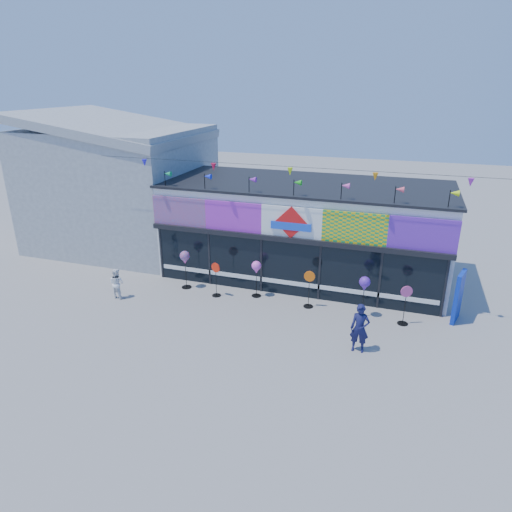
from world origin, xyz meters
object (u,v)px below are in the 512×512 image
at_px(spinner_0, 185,259).
at_px(adult_man, 360,328).
at_px(spinner_1, 216,279).
at_px(blue_sign, 458,297).
at_px(spinner_5, 405,304).
at_px(child, 117,283).
at_px(spinner_4, 364,285).
at_px(spinner_2, 256,268).
at_px(spinner_3, 309,288).

xyz_separation_m(spinner_0, adult_man, (7.46, -2.63, -0.49)).
relative_size(spinner_1, adult_man, 0.88).
xyz_separation_m(blue_sign, spinner_5, (-1.79, -0.89, -0.16)).
bearing_deg(blue_sign, child, -153.93).
bearing_deg(child, spinner_4, -164.12).
relative_size(spinner_2, spinner_4, 0.96).
xyz_separation_m(spinner_3, spinner_4, (2.05, -0.12, 0.49)).
bearing_deg(spinner_2, spinner_5, -4.99).
height_order(spinner_2, child, spinner_2).
distance_m(spinner_0, spinner_5, 8.81).
bearing_deg(spinner_2, child, -160.37).
bearing_deg(spinner_3, child, -167.75).
height_order(blue_sign, spinner_1, blue_sign).
xyz_separation_m(spinner_1, spinner_2, (1.55, 0.48, 0.46)).
bearing_deg(spinner_5, adult_man, -120.19).
xyz_separation_m(blue_sign, spinner_4, (-3.25, -0.77, 0.33)).
distance_m(spinner_4, spinner_5, 1.55).
distance_m(spinner_2, child, 5.62).
height_order(spinner_0, spinner_4, spinner_0).
height_order(spinner_0, spinner_3, spinner_0).
distance_m(blue_sign, spinner_0, 10.60).
height_order(spinner_0, spinner_2, spinner_0).
bearing_deg(spinner_0, blue_sign, 2.95).
bearing_deg(spinner_0, child, -141.79).
bearing_deg(spinner_1, spinner_3, 3.46).
xyz_separation_m(spinner_2, spinner_5, (5.72, -0.50, -0.43)).
bearing_deg(spinner_1, spinner_2, 17.28).
relative_size(spinner_5, child, 1.20).
relative_size(spinner_4, child, 1.28).
bearing_deg(spinner_3, blue_sign, 6.98).
bearing_deg(spinner_0, adult_man, -19.40).
bearing_deg(child, spinner_5, -165.91).
height_order(blue_sign, spinner_4, blue_sign).
distance_m(spinner_0, spinner_3, 5.30).
height_order(spinner_1, spinner_4, spinner_4).
relative_size(spinner_3, spinner_5, 1.00).
relative_size(spinner_2, spinner_3, 1.02).
bearing_deg(spinner_5, spinner_3, 176.03).
xyz_separation_m(spinner_0, spinner_4, (7.32, -0.23, -0.04)).
relative_size(spinner_3, child, 1.19).
relative_size(spinner_1, spinner_4, 0.90).
distance_m(spinner_5, adult_man, 2.64).
xyz_separation_m(spinner_0, spinner_3, (5.27, -0.11, -0.53)).
height_order(spinner_1, spinner_2, spinner_2).
distance_m(spinner_3, child, 7.64).
bearing_deg(spinner_4, spinner_3, 176.57).
xyz_separation_m(spinner_0, spinner_5, (8.78, -0.35, -0.52)).
height_order(spinner_2, spinner_3, spinner_2).
bearing_deg(spinner_4, blue_sign, 13.36).
xyz_separation_m(spinner_3, child, (-7.46, -1.62, -0.16)).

